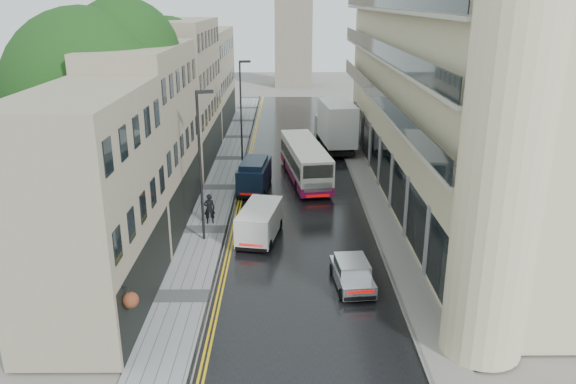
{
  "coord_description": "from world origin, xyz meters",
  "views": [
    {
      "loc": [
        -0.95,
        -13.1,
        13.66
      ],
      "look_at": [
        -0.76,
        18.0,
        2.97
      ],
      "focal_mm": 35.0,
      "sensor_mm": 36.0,
      "label": 1
    }
  ],
  "objects_px": {
    "tree_far": "(147,95)",
    "navy_van": "(238,181)",
    "silver_hatchback": "(342,286)",
    "cream_bus": "(297,173)",
    "pedestrian": "(209,209)",
    "tree_near": "(91,119)",
    "white_lorry": "(326,130)",
    "lamp_post_far": "(241,112)",
    "white_van": "(238,232)",
    "lamp_post_near": "(200,168)"
  },
  "relations": [
    {
      "from": "tree_near",
      "to": "white_lorry",
      "type": "xyz_separation_m",
      "value": [
        15.34,
        17.04,
        -4.59
      ]
    },
    {
      "from": "white_lorry",
      "to": "lamp_post_near",
      "type": "height_order",
      "value": "lamp_post_near"
    },
    {
      "from": "white_lorry",
      "to": "white_van",
      "type": "distance_m",
      "value": 21.54
    },
    {
      "from": "white_van",
      "to": "silver_hatchback",
      "type": "bearing_deg",
      "value": -36.74
    },
    {
      "from": "silver_hatchback",
      "to": "navy_van",
      "type": "distance_m",
      "value": 15.96
    },
    {
      "from": "pedestrian",
      "to": "cream_bus",
      "type": "bearing_deg",
      "value": -142.27
    },
    {
      "from": "tree_near",
      "to": "tree_far",
      "type": "relative_size",
      "value": 1.11
    },
    {
      "from": "navy_van",
      "to": "tree_far",
      "type": "bearing_deg",
      "value": 142.28
    },
    {
      "from": "cream_bus",
      "to": "pedestrian",
      "type": "distance_m",
      "value": 8.64
    },
    {
      "from": "tree_far",
      "to": "white_van",
      "type": "bearing_deg",
      "value": -62.5
    },
    {
      "from": "tree_far",
      "to": "silver_hatchback",
      "type": "distance_m",
      "value": 26.9
    },
    {
      "from": "cream_bus",
      "to": "tree_far",
      "type": "bearing_deg",
      "value": 144.44
    },
    {
      "from": "silver_hatchback",
      "to": "lamp_post_far",
      "type": "xyz_separation_m",
      "value": [
        -6.49,
        24.08,
        3.74
      ]
    },
    {
      "from": "white_lorry",
      "to": "white_van",
      "type": "xyz_separation_m",
      "value": [
        -6.47,
        -20.51,
        -1.3
      ]
    },
    {
      "from": "white_van",
      "to": "lamp_post_near",
      "type": "distance_m",
      "value": 4.24
    },
    {
      "from": "cream_bus",
      "to": "silver_hatchback",
      "type": "height_order",
      "value": "cream_bus"
    },
    {
      "from": "tree_near",
      "to": "lamp_post_near",
      "type": "bearing_deg",
      "value": -18.8
    },
    {
      "from": "tree_near",
      "to": "pedestrian",
      "type": "bearing_deg",
      "value": 1.8
    },
    {
      "from": "silver_hatchback",
      "to": "lamp_post_near",
      "type": "distance_m",
      "value": 10.99
    },
    {
      "from": "cream_bus",
      "to": "lamp_post_far",
      "type": "distance_m",
      "value": 9.82
    },
    {
      "from": "navy_van",
      "to": "lamp_post_far",
      "type": "height_order",
      "value": "lamp_post_far"
    },
    {
      "from": "cream_bus",
      "to": "tree_near",
      "type": "bearing_deg",
      "value": -159.95
    },
    {
      "from": "tree_near",
      "to": "white_lorry",
      "type": "distance_m",
      "value": 23.39
    },
    {
      "from": "white_lorry",
      "to": "lamp_post_near",
      "type": "relative_size",
      "value": 1.01
    },
    {
      "from": "tree_far",
      "to": "lamp_post_far",
      "type": "bearing_deg",
      "value": 13.33
    },
    {
      "from": "tree_far",
      "to": "cream_bus",
      "type": "bearing_deg",
      "value": -27.42
    },
    {
      "from": "tree_far",
      "to": "cream_bus",
      "type": "height_order",
      "value": "tree_far"
    },
    {
      "from": "silver_hatchback",
      "to": "white_van",
      "type": "xyz_separation_m",
      "value": [
        -5.42,
        5.84,
        0.33
      ]
    },
    {
      "from": "tree_far",
      "to": "cream_bus",
      "type": "xyz_separation_m",
      "value": [
        12.17,
        -6.32,
        -4.76
      ]
    },
    {
      "from": "cream_bus",
      "to": "navy_van",
      "type": "xyz_separation_m",
      "value": [
        -4.27,
        -1.25,
        -0.19
      ]
    },
    {
      "from": "silver_hatchback",
      "to": "lamp_post_far",
      "type": "relative_size",
      "value": 0.43
    },
    {
      "from": "white_lorry",
      "to": "lamp_post_far",
      "type": "xyz_separation_m",
      "value": [
        -7.55,
        -2.27,
        2.11
      ]
    },
    {
      "from": "pedestrian",
      "to": "white_lorry",
      "type": "bearing_deg",
      "value": -127.85
    },
    {
      "from": "silver_hatchback",
      "to": "lamp_post_far",
      "type": "height_order",
      "value": "lamp_post_far"
    },
    {
      "from": "tree_near",
      "to": "white_van",
      "type": "relative_size",
      "value": 3.03
    },
    {
      "from": "navy_van",
      "to": "lamp_post_far",
      "type": "xyz_separation_m",
      "value": [
        -0.4,
        9.34,
        3.19
      ]
    },
    {
      "from": "white_van",
      "to": "lamp_post_far",
      "type": "distance_m",
      "value": 18.59
    },
    {
      "from": "silver_hatchback",
      "to": "lamp_post_near",
      "type": "relative_size",
      "value": 0.43
    },
    {
      "from": "tree_near",
      "to": "cream_bus",
      "type": "distance_m",
      "value": 15.17
    },
    {
      "from": "white_van",
      "to": "white_lorry",
      "type": "bearing_deg",
      "value": 82.92
    },
    {
      "from": "tree_far",
      "to": "cream_bus",
      "type": "relative_size",
      "value": 1.17
    },
    {
      "from": "tree_far",
      "to": "white_van",
      "type": "xyz_separation_m",
      "value": [
        8.57,
        -16.46,
        -5.17
      ]
    },
    {
      "from": "cream_bus",
      "to": "lamp_post_near",
      "type": "xyz_separation_m",
      "value": [
        -5.75,
        -8.97,
        3.05
      ]
    },
    {
      "from": "navy_van",
      "to": "pedestrian",
      "type": "height_order",
      "value": "navy_van"
    },
    {
      "from": "tree_far",
      "to": "navy_van",
      "type": "distance_m",
      "value": 12.01
    },
    {
      "from": "white_van",
      "to": "navy_van",
      "type": "xyz_separation_m",
      "value": [
        -0.67,
        8.9,
        0.22
      ]
    },
    {
      "from": "tree_near",
      "to": "navy_van",
      "type": "xyz_separation_m",
      "value": [
        8.2,
        5.43,
        -5.67
      ]
    },
    {
      "from": "cream_bus",
      "to": "silver_hatchback",
      "type": "bearing_deg",
      "value": -91.66
    },
    {
      "from": "tree_near",
      "to": "lamp_post_far",
      "type": "xyz_separation_m",
      "value": [
        7.8,
        14.78,
        -2.48
      ]
    },
    {
      "from": "tree_near",
      "to": "lamp_post_near",
      "type": "relative_size",
      "value": 1.58
    }
  ]
}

